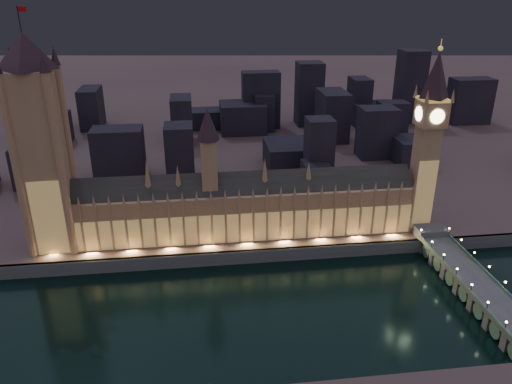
{
  "coord_description": "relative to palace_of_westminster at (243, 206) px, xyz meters",
  "views": [
    {
      "loc": [
        -27.73,
        -205.4,
        150.79
      ],
      "look_at": [
        5.0,
        55.0,
        38.0
      ],
      "focal_mm": 35.0,
      "sensor_mm": 36.0,
      "label": 1
    }
  ],
  "objects": [
    {
      "name": "ground_plane",
      "position": [
        1.88,
        -61.75,
        -26.37
      ],
      "size": [
        2000.0,
        2000.0,
        0.0
      ],
      "primitive_type": "plane",
      "color": "black",
      "rests_on": "ground"
    },
    {
      "name": "north_bank",
      "position": [
        1.88,
        458.25,
        -22.37
      ],
      "size": [
        2000.0,
        960.0,
        8.0
      ],
      "primitive_type": "cube",
      "color": "#42343B",
      "rests_on": "ground"
    },
    {
      "name": "embankment_wall",
      "position": [
        1.88,
        -20.75,
        -22.37
      ],
      "size": [
        2000.0,
        2.5,
        8.0
      ],
      "primitive_type": "cube",
      "color": "#404C4F",
      "rests_on": "ground"
    },
    {
      "name": "palace_of_westminster",
      "position": [
        0.0,
        0.0,
        0.0
      ],
      "size": [
        202.0,
        21.25,
        78.0
      ],
      "color": "#967557",
      "rests_on": "north_bank"
    },
    {
      "name": "victoria_tower",
      "position": [
        -108.12,
        0.18,
        46.59
      ],
      "size": [
        31.68,
        31.68,
        130.54
      ],
      "color": "#967557",
      "rests_on": "north_bank"
    },
    {
      "name": "elizabeth_tower",
      "position": [
        109.88,
        0.18,
        44.33
      ],
      "size": [
        18.0,
        18.0,
        112.34
      ],
      "color": "#967557",
      "rests_on": "north_bank"
    },
    {
      "name": "westminster_bridge",
      "position": [
        111.4,
        -65.2,
        -20.38
      ],
      "size": [
        18.35,
        113.0,
        15.9
      ],
      "color": "#404C4F",
      "rests_on": "ground"
    },
    {
      "name": "city_backdrop",
      "position": [
        38.79,
        185.9,
        3.3
      ],
      "size": [
        493.3,
        215.63,
        74.67
      ],
      "color": "black",
      "rests_on": "north_bank"
    }
  ]
}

